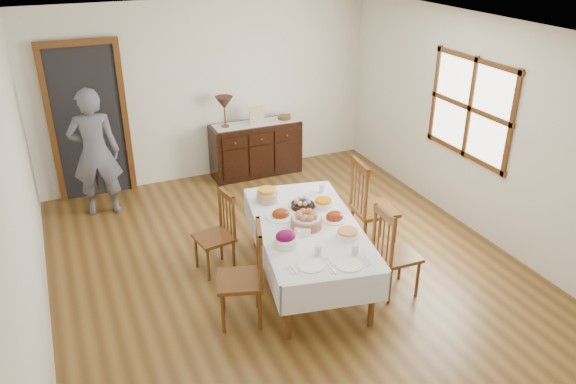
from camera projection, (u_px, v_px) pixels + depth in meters
name	position (u px, v px, depth m)	size (l,w,h in m)	color
ground	(292.00, 272.00, 6.24)	(6.00, 6.00, 0.00)	brown
room_shell	(263.00, 122.00, 5.82)	(5.02, 6.02, 2.65)	white
dining_table	(308.00, 232.00, 5.82)	(1.39, 2.18, 0.70)	silver
chair_left_near	(245.00, 275.00, 5.28)	(0.53, 0.53, 1.03)	#563013
chair_left_far	(218.00, 232.00, 6.11)	(0.44, 0.44, 0.92)	#563013
chair_right_near	(393.00, 251.00, 5.70)	(0.42, 0.42, 0.98)	#563013
chair_right_far	(370.00, 205.00, 6.47)	(0.52, 0.52, 1.12)	#563013
sideboard	(256.00, 149.00, 8.52)	(1.35, 0.50, 0.81)	black
person	(94.00, 149.00, 7.15)	(0.57, 0.36, 1.82)	#575764
bread_basket	(306.00, 220.00, 5.72)	(0.33, 0.33, 0.17)	#965638
egg_basket	(302.00, 204.00, 6.12)	(0.25, 0.25, 0.11)	black
ham_platter_a	(281.00, 215.00, 5.93)	(0.31, 0.31, 0.11)	white
ham_platter_b	(335.00, 217.00, 5.88)	(0.27, 0.27, 0.11)	white
beet_bowl	(286.00, 239.00, 5.40)	(0.25, 0.25, 0.15)	white
carrot_bowl	(323.00, 203.00, 6.14)	(0.21, 0.21, 0.09)	white
pineapple_bowl	(267.00, 195.00, 6.25)	(0.24, 0.24, 0.15)	tan
casserole_dish	(348.00, 234.00, 5.55)	(0.23, 0.23, 0.07)	white
butter_dish	(302.00, 231.00, 5.59)	(0.15, 0.11, 0.07)	white
setting_left	(313.00, 260.00, 5.14)	(0.44, 0.31, 0.10)	white
setting_right	(350.00, 260.00, 5.15)	(0.44, 0.31, 0.10)	white
glass_far_a	(275.00, 195.00, 6.31)	(0.06, 0.06, 0.11)	silver
glass_far_b	(322.00, 189.00, 6.46)	(0.06, 0.06, 0.10)	silver
runner	(257.00, 123.00, 8.35)	(1.30, 0.35, 0.01)	silver
table_lamp	(224.00, 104.00, 8.04)	(0.26, 0.26, 0.46)	brown
picture_frame	(256.00, 115.00, 8.24)	(0.22, 0.08, 0.28)	tan
deco_bowl	(284.00, 118.00, 8.50)	(0.20, 0.20, 0.06)	#563013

